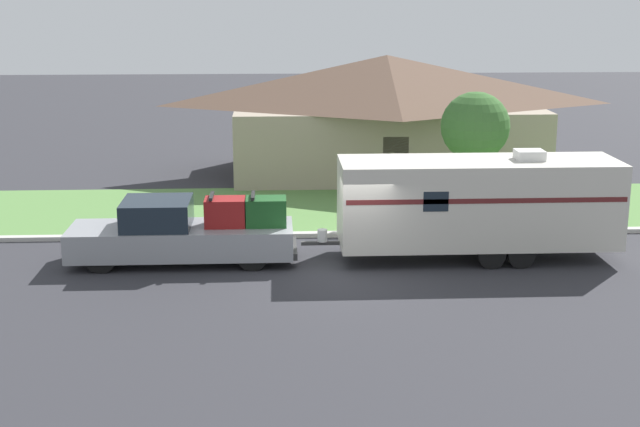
% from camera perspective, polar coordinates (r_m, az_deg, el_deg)
% --- Properties ---
extents(ground_plane, '(120.00, 120.00, 0.00)m').
position_cam_1_polar(ground_plane, '(24.86, 1.77, -3.80)').
color(ground_plane, '#2D2D33').
extents(curb_strip, '(80.00, 0.30, 0.14)m').
position_cam_1_polar(curb_strip, '(28.42, 1.15, -1.33)').
color(curb_strip, beige).
rests_on(curb_strip, ground_plane).
extents(lawn_strip, '(80.00, 7.00, 0.03)m').
position_cam_1_polar(lawn_strip, '(31.96, 0.68, 0.32)').
color(lawn_strip, '#568442').
rests_on(lawn_strip, ground_plane).
extents(house_across_street, '(13.66, 7.03, 5.01)m').
position_cam_1_polar(house_across_street, '(37.87, 4.25, 6.45)').
color(house_across_street, gray).
rests_on(house_across_street, ground_plane).
extents(pickup_truck, '(6.50, 2.03, 2.00)m').
position_cam_1_polar(pickup_truck, '(25.84, -8.71, -1.25)').
color(pickup_truck, black).
rests_on(pickup_truck, ground_plane).
extents(travel_trailer, '(9.13, 2.38, 3.20)m').
position_cam_1_polar(travel_trailer, '(26.17, 10.08, 0.72)').
color(travel_trailer, black).
rests_on(travel_trailer, ground_plane).
extents(mailbox, '(0.48, 0.20, 1.29)m').
position_cam_1_polar(mailbox, '(28.95, 2.49, 0.83)').
color(mailbox, brown).
rests_on(mailbox, ground_plane).
extents(tree_in_yard, '(2.42, 2.42, 4.22)m').
position_cam_1_polar(tree_in_yard, '(31.74, 9.90, 5.50)').
color(tree_in_yard, brown).
rests_on(tree_in_yard, ground_plane).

